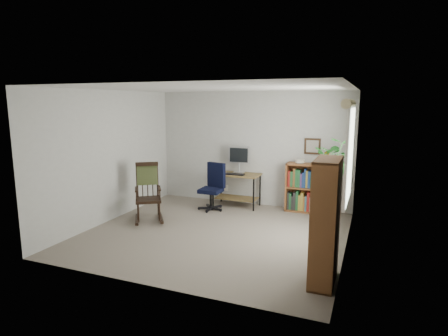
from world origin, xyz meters
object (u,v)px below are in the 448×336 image
at_px(rocking_chair, 148,192).
at_px(low_bookshelf, 309,188).
at_px(desk, 237,190).
at_px(office_chair, 211,187).
at_px(tall_bookshelf, 325,222).

bearing_deg(rocking_chair, low_bookshelf, -2.68).
relative_size(desk, office_chair, 1.00).
height_order(desk, office_chair, office_chair).
bearing_deg(rocking_chair, tall_bookshelf, -55.46).
relative_size(low_bookshelf, tall_bookshelf, 0.64).
xyz_separation_m(low_bookshelf, tall_bookshelf, (0.65, -2.94, 0.28)).
height_order(low_bookshelf, tall_bookshelf, tall_bookshelf).
bearing_deg(tall_bookshelf, desk, 127.36).
bearing_deg(desk, low_bookshelf, 4.57).
bearing_deg(desk, rocking_chair, -127.33).
relative_size(office_chair, low_bookshelf, 0.99).
bearing_deg(office_chair, desk, 63.35).
height_order(office_chair, rocking_chair, rocking_chair).
xyz_separation_m(desk, tall_bookshelf, (2.15, -2.82, 0.42)).
bearing_deg(low_bookshelf, rocking_chair, -148.11).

